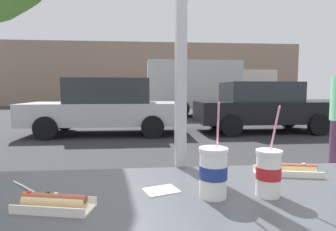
{
  "coord_description": "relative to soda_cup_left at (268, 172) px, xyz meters",
  "views": [
    {
      "loc": [
        -0.18,
        -1.25,
        1.34
      ],
      "look_at": [
        0.11,
        1.95,
        1.04
      ],
      "focal_mm": 29.4,
      "sensor_mm": 36.0,
      "label": 1
    }
  ],
  "objects": [
    {
      "name": "soda_cup_left",
      "position": [
        0.0,
        0.0,
        0.0
      ],
      "size": [
        0.09,
        0.09,
        0.32
      ],
      "color": "white",
      "rests_on": "window_counter"
    },
    {
      "name": "parked_car_silver",
      "position": [
        -1.57,
        7.62,
        -0.2
      ],
      "size": [
        4.64,
        2.05,
        1.69
      ],
      "color": "#BCBCC1",
      "rests_on": "ground"
    },
    {
      "name": "ground_plane",
      "position": [
        -0.25,
        8.35,
        -1.06
      ],
      "size": [
        60.0,
        60.0,
        0.0
      ],
      "primitive_type": "plane",
      "color": "#2D2D30"
    },
    {
      "name": "hotdog_tray_near",
      "position": [
        -0.71,
        -0.05,
        -0.06
      ],
      "size": [
        0.25,
        0.14,
        0.05
      ],
      "color": "silver",
      "rests_on": "window_counter"
    },
    {
      "name": "loose_straw",
      "position": [
        -0.89,
        0.16,
        -0.08
      ],
      "size": [
        0.14,
        0.14,
        0.01
      ],
      "primitive_type": "cylinder",
      "rotation": [
        0.0,
        1.57,
        -0.79
      ],
      "color": "white",
      "rests_on": "window_counter"
    },
    {
      "name": "building_facade_far",
      "position": [
        -0.25,
        23.97,
        1.7
      ],
      "size": [
        28.0,
        1.2,
        5.52
      ],
      "primitive_type": "cube",
      "color": "gray",
      "rests_on": "ground"
    },
    {
      "name": "box_truck",
      "position": [
        2.88,
        13.28,
        0.49
      ],
      "size": [
        6.37,
        2.44,
        2.8
      ],
      "color": "beige",
      "rests_on": "ground"
    },
    {
      "name": "parked_car_black",
      "position": [
        3.38,
        7.62,
        -0.24
      ],
      "size": [
        4.29,
        1.92,
        1.59
      ],
      "color": "black",
      "rests_on": "ground"
    },
    {
      "name": "window_wall",
      "position": [
        -0.25,
        0.43,
        0.71
      ],
      "size": [
        2.69,
        0.2,
        2.9
      ],
      "color": "#56544F",
      "rests_on": "ground"
    },
    {
      "name": "soda_cup_right",
      "position": [
        -0.19,
        0.01,
        0.01
      ],
      "size": [
        0.1,
        0.1,
        0.33
      ],
      "color": "silver",
      "rests_on": "window_counter"
    },
    {
      "name": "hotdog_tray_far",
      "position": [
        0.19,
        0.22,
        -0.06
      ],
      "size": [
        0.29,
        0.15,
        0.05
      ],
      "color": "silver",
      "rests_on": "window_counter"
    },
    {
      "name": "napkin_wrapper",
      "position": [
        -0.37,
        0.08,
        -0.08
      ],
      "size": [
        0.14,
        0.12,
        0.0
      ],
      "primitive_type": "cube",
      "rotation": [
        0.0,
        0.0,
        0.34
      ],
      "color": "white",
      "rests_on": "window_counter"
    },
    {
      "name": "sidewalk_strip",
      "position": [
        -0.25,
        1.95,
        -1.0
      ],
      "size": [
        16.0,
        2.8,
        0.11
      ],
      "primitive_type": "cube",
      "color": "gray",
      "rests_on": "ground"
    }
  ]
}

